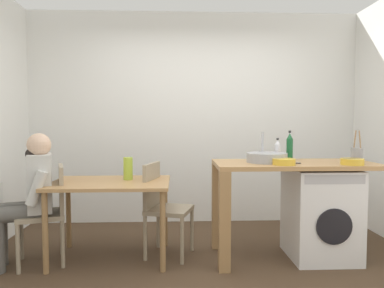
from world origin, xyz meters
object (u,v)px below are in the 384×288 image
object	(u,v)px
mixing_bowl	(284,161)
bottle_squat_brown	(290,147)
utensil_crock	(357,154)
bottle_tall_green	(277,150)
dining_table	(111,192)
chair_opposite	(162,203)
seated_person	(30,192)
chair_person_seat	(49,208)
washing_machine	(320,213)
vase	(128,168)
colander	(352,161)

from	to	relation	value
mixing_bowl	bottle_squat_brown	bearing A→B (deg)	66.24
utensil_crock	bottle_tall_green	bearing A→B (deg)	169.29
dining_table	bottle_tall_green	xyz separation A→B (m)	(1.63, 0.13, 0.38)
chair_opposite	utensil_crock	bearing A→B (deg)	104.61
seated_person	dining_table	bearing A→B (deg)	-98.24
bottle_squat_brown	utensil_crock	world-z (taller)	utensil_crock
seated_person	utensil_crock	size ratio (longest dim) A/B	4.01
chair_person_seat	washing_machine	world-z (taller)	chair_person_seat
mixing_bowl	washing_machine	bearing A→B (deg)	25.07
chair_opposite	seated_person	world-z (taller)	seated_person
dining_table	chair_person_seat	size ratio (longest dim) A/B	1.22
mixing_bowl	vase	bearing A→B (deg)	165.98
chair_person_seat	seated_person	world-z (taller)	seated_person
dining_table	bottle_squat_brown	size ratio (longest dim) A/B	3.73
utensil_crock	colander	xyz separation A→B (m)	(-0.18, -0.27, -0.04)
chair_person_seat	bottle_tall_green	size ratio (longest dim) A/B	4.09
chair_person_seat	seated_person	bearing A→B (deg)	90.00
dining_table	mixing_bowl	xyz separation A→B (m)	(1.57, -0.26, 0.31)
chair_opposite	colander	bearing A→B (deg)	95.45
washing_machine	bottle_tall_green	size ratio (longest dim) A/B	3.91
bottle_squat_brown	vase	distance (m)	1.62
vase	bottle_squat_brown	bearing A→B (deg)	2.04
washing_machine	mixing_bowl	bearing A→B (deg)	-154.93
dining_table	bottle_squat_brown	bearing A→B (deg)	5.12
utensil_crock	colander	bearing A→B (deg)	-123.70
chair_opposite	bottle_tall_green	xyz separation A→B (m)	(1.15, 0.06, 0.51)
bottle_tall_green	chair_opposite	bearing A→B (deg)	-176.91
colander	vase	world-z (taller)	colander
chair_person_seat	bottle_squat_brown	distance (m)	2.38
colander	bottle_tall_green	bearing A→B (deg)	143.71
washing_machine	bottle_tall_green	distance (m)	0.72
bottle_tall_green	utensil_crock	size ratio (longest dim) A/B	0.73
washing_machine	mixing_bowl	distance (m)	0.70
chair_opposite	washing_machine	xyz separation A→B (m)	(1.52, -0.13, -0.08)
dining_table	seated_person	xyz separation A→B (m)	(-0.70, -0.13, 0.03)
chair_person_seat	bottle_tall_green	xyz separation A→B (m)	(2.18, 0.21, 0.51)
seated_person	bottle_squat_brown	distance (m)	2.50
dining_table	utensil_crock	bearing A→B (deg)	-0.14
chair_person_seat	chair_opposite	distance (m)	1.04
seated_person	washing_machine	world-z (taller)	seated_person
mixing_bowl	utensil_crock	world-z (taller)	utensil_crock
chair_opposite	bottle_squat_brown	bearing A→B (deg)	110.80
chair_opposite	washing_machine	distance (m)	1.53
chair_person_seat	utensil_crock	world-z (taller)	utensil_crock
chair_opposite	washing_machine	world-z (taller)	chair_opposite
mixing_bowl	colander	world-z (taller)	same
dining_table	chair_person_seat	bearing A→B (deg)	-172.09
vase	colander	bearing A→B (deg)	-10.46
utensil_crock	chair_person_seat	bearing A→B (deg)	-178.61
chair_opposite	bottle_tall_green	world-z (taller)	bottle_tall_green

